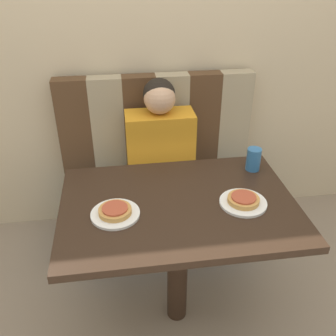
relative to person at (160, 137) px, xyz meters
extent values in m
plane|color=gray|center=(0.00, -0.64, -0.73)|extent=(12.00, 12.00, 0.00)
cube|color=#C6B28E|center=(0.00, 0.29, 0.57)|extent=(7.00, 0.05, 2.60)
cube|color=navy|center=(0.00, 0.00, -0.52)|extent=(1.19, 0.48, 0.42)
cube|color=#4C331E|center=(-0.49, 0.19, 0.00)|extent=(0.20, 0.10, 0.61)
cube|color=tan|center=(-0.30, 0.19, 0.00)|extent=(0.20, 0.10, 0.61)
cube|color=#4C331E|center=(-0.10, 0.19, 0.00)|extent=(0.20, 0.10, 0.61)
cube|color=tan|center=(0.10, 0.19, 0.00)|extent=(0.20, 0.10, 0.61)
cube|color=#4C331E|center=(0.30, 0.19, 0.00)|extent=(0.20, 0.10, 0.61)
cube|color=tan|center=(0.49, 0.19, 0.00)|extent=(0.20, 0.10, 0.61)
cube|color=black|center=(0.00, -0.64, -0.02)|extent=(1.02, 0.71, 0.03)
cylinder|color=black|center=(0.00, -0.64, -0.38)|extent=(0.10, 0.10, 0.69)
cube|color=orange|center=(0.00, 0.00, -0.08)|extent=(0.39, 0.19, 0.45)
sphere|color=tan|center=(0.00, 0.00, 0.23)|extent=(0.17, 0.17, 0.17)
sphere|color=black|center=(0.00, 0.02, 0.25)|extent=(0.18, 0.18, 0.18)
cylinder|color=white|center=(-0.27, -0.69, 0.00)|extent=(0.20, 0.20, 0.01)
cylinder|color=white|center=(0.27, -0.69, 0.00)|extent=(0.20, 0.20, 0.01)
cylinder|color=#C68E47|center=(-0.27, -0.69, 0.02)|extent=(0.14, 0.14, 0.02)
cylinder|color=#AD472D|center=(-0.27, -0.69, 0.03)|extent=(0.11, 0.11, 0.01)
cylinder|color=#C68E47|center=(0.27, -0.69, 0.02)|extent=(0.14, 0.14, 0.02)
cylinder|color=#AD472D|center=(0.27, -0.69, 0.03)|extent=(0.11, 0.11, 0.01)
cylinder|color=#2D669E|center=(0.41, -0.42, 0.05)|extent=(0.07, 0.07, 0.11)
camera|label=1|loc=(-0.23, -1.94, 0.96)|focal=40.00mm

